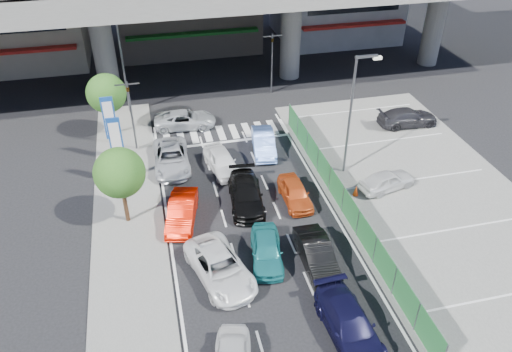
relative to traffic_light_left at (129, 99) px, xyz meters
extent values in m
plane|color=black|center=(6.20, -12.00, -3.94)|extent=(120.00, 120.00, 0.00)
cube|color=slate|center=(17.20, -10.00, -3.91)|extent=(12.00, 28.00, 0.06)
cube|color=slate|center=(-0.80, -8.00, -3.88)|extent=(4.00, 30.00, 0.12)
cylinder|color=slate|center=(-1.80, 10.00, 0.06)|extent=(1.80, 1.80, 8.00)
cylinder|color=slate|center=(14.20, 10.00, 0.06)|extent=(1.80, 1.80, 8.00)
cylinder|color=slate|center=(28.20, 10.00, 0.06)|extent=(1.80, 1.80, 8.00)
cube|color=red|center=(-9.80, 14.90, -1.14)|extent=(10.80, 1.60, 0.25)
cube|color=#125C1A|center=(6.20, 15.90, -1.14)|extent=(12.60, 1.60, 0.25)
cube|color=red|center=(22.20, 14.90, -1.14)|extent=(10.80, 1.60, 0.25)
cylinder|color=#595B60|center=(0.00, 0.00, -1.34)|extent=(0.14, 0.14, 5.20)
cube|color=#595B60|center=(0.00, 0.00, 1.06)|extent=(1.60, 0.08, 0.08)
imported|color=black|center=(0.00, 0.00, 0.76)|extent=(0.26, 1.24, 0.50)
cylinder|color=#595B60|center=(11.70, 7.00, -1.34)|extent=(0.14, 0.14, 5.20)
cube|color=#595B60|center=(11.70, 7.00, 1.06)|extent=(1.60, 0.08, 0.08)
imported|color=black|center=(11.70, 7.00, 0.76)|extent=(0.26, 1.24, 0.50)
cylinder|color=#595B60|center=(13.20, -6.00, 0.06)|extent=(0.16, 0.16, 8.00)
cube|color=#595B60|center=(13.80, -6.00, 3.96)|extent=(1.40, 0.15, 0.15)
cube|color=silver|center=(14.50, -6.00, 3.81)|extent=(0.50, 0.22, 0.18)
cylinder|color=#595B60|center=(-0.30, 6.00, 0.06)|extent=(0.16, 0.16, 8.00)
cube|color=#595B60|center=(0.30, 6.00, 3.96)|extent=(1.40, 0.15, 0.15)
cube|color=silver|center=(1.00, 6.00, 3.81)|extent=(0.50, 0.22, 0.18)
cylinder|color=#595B60|center=(-1.00, -4.00, -2.84)|extent=(0.10, 0.10, 2.20)
cube|color=navy|center=(-1.00, -4.00, -0.74)|extent=(0.80, 0.12, 3.00)
cube|color=white|center=(-1.00, -4.07, -0.74)|extent=(0.60, 0.02, 2.40)
cylinder|color=#595B60|center=(-1.40, -1.00, -2.84)|extent=(0.10, 0.10, 2.20)
cube|color=navy|center=(-1.40, -1.00, -0.74)|extent=(0.80, 0.12, 3.00)
cube|color=white|center=(-1.40, -1.07, -0.74)|extent=(0.60, 0.02, 2.40)
cylinder|color=#382314|center=(-0.80, -8.00, -2.74)|extent=(0.24, 0.24, 2.40)
sphere|color=#1E4D16|center=(-0.80, -8.00, -0.54)|extent=(2.80, 2.80, 2.80)
cylinder|color=#382314|center=(-1.60, 2.50, -2.74)|extent=(0.24, 0.24, 2.40)
sphere|color=#1E4D16|center=(-1.60, 2.50, -0.54)|extent=(2.80, 2.80, 2.80)
imported|color=black|center=(8.53, -18.33, -3.25)|extent=(2.17, 4.85, 1.38)
imported|color=white|center=(3.61, -13.56, -3.25)|extent=(3.47, 5.38, 1.38)
imported|color=teal|center=(6.18, -12.85, -3.27)|extent=(2.22, 4.13, 1.34)
imported|color=black|center=(8.59, -13.79, -3.25)|extent=(1.53, 4.21, 1.38)
imported|color=red|center=(2.27, -8.69, -3.25)|extent=(2.40, 4.41, 1.38)
imported|color=black|center=(6.17, -7.90, -3.25)|extent=(2.41, 4.92, 1.38)
imported|color=#C64A19|center=(9.11, -8.35, -3.31)|extent=(1.50, 3.70, 1.26)
imported|color=#B5B8BE|center=(2.22, -2.77, -3.25)|extent=(2.44, 5.03, 1.38)
imported|color=white|center=(5.41, -3.93, -3.25)|extent=(2.25, 4.26, 1.38)
imported|color=#6B96F3|center=(8.68, -2.26, -3.25)|extent=(2.06, 4.36, 1.38)
imported|color=silver|center=(3.74, 2.53, -3.29)|extent=(4.81, 2.57, 1.28)
imported|color=silver|center=(15.04, -8.49, -3.25)|extent=(3.90, 2.26, 1.25)
imported|color=#2B2A2F|center=(20.25, -1.18, -3.21)|extent=(4.64, 2.00, 1.33)
cone|color=#F0400D|center=(12.92, -8.70, -3.54)|extent=(0.39, 0.39, 0.67)
camera|label=1|loc=(1.22, -31.36, 14.49)|focal=35.00mm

